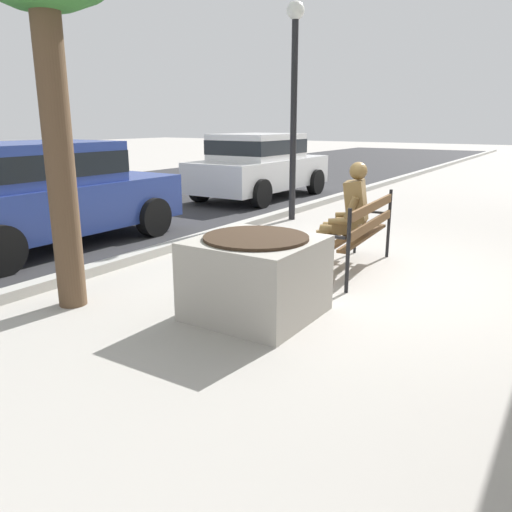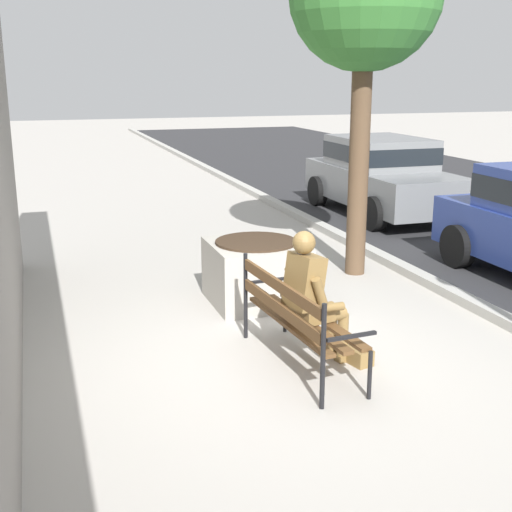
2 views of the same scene
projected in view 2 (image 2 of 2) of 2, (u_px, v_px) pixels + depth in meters
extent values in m
plane|color=#ADA8A0|center=(269.00, 361.00, 6.78)|extent=(80.00, 80.00, 0.00)
cube|color=#B2AFA8|center=(511.00, 323.00, 7.65)|extent=(60.00, 0.20, 0.12)
cube|color=brown|center=(288.00, 324.00, 6.51)|extent=(1.70, 0.24, 0.04)
cube|color=brown|center=(305.00, 322.00, 6.58)|extent=(1.70, 0.24, 0.04)
cube|color=brown|center=(321.00, 319.00, 6.65)|extent=(1.70, 0.24, 0.04)
cube|color=brown|center=(280.00, 309.00, 6.44)|extent=(1.70, 0.16, 0.11)
cube|color=brown|center=(280.00, 287.00, 6.38)|extent=(1.70, 0.16, 0.11)
cylinder|color=black|center=(285.00, 312.00, 7.50)|extent=(0.04, 0.04, 0.45)
cylinder|color=black|center=(246.00, 296.00, 7.26)|extent=(0.04, 0.04, 0.95)
cube|color=black|center=(269.00, 280.00, 7.32)|extent=(0.07, 0.48, 0.03)
cylinder|color=black|center=(370.00, 375.00, 5.93)|extent=(0.04, 0.04, 0.45)
cylinder|color=black|center=(323.00, 357.00, 5.69)|extent=(0.04, 0.04, 0.95)
cube|color=black|center=(352.00, 336.00, 5.75)|extent=(0.07, 0.48, 0.03)
cube|color=olive|center=(312.00, 311.00, 6.54)|extent=(0.40, 0.39, 0.16)
cube|color=olive|center=(304.00, 281.00, 6.41)|extent=(0.42, 0.37, 0.55)
sphere|color=olive|center=(304.00, 243.00, 6.30)|extent=(0.22, 0.22, 0.22)
cylinder|color=olive|center=(293.00, 280.00, 6.61)|extent=(0.13, 0.20, 0.29)
cylinder|color=olive|center=(303.00, 294.00, 6.73)|extent=(0.14, 0.28, 0.10)
cylinder|color=olive|center=(320.00, 292.00, 6.25)|extent=(0.13, 0.20, 0.29)
cylinder|color=olive|center=(332.00, 307.00, 6.35)|extent=(0.14, 0.28, 0.10)
cylinder|color=olive|center=(318.00, 310.00, 6.69)|extent=(0.21, 0.38, 0.14)
cylinder|color=olive|center=(331.00, 332.00, 6.86)|extent=(0.11, 0.11, 0.50)
cube|color=olive|center=(336.00, 350.00, 6.94)|extent=(0.16, 0.26, 0.07)
cylinder|color=olive|center=(329.00, 315.00, 6.55)|extent=(0.21, 0.38, 0.14)
cylinder|color=olive|center=(343.00, 338.00, 6.71)|extent=(0.11, 0.11, 0.50)
cube|color=olive|center=(347.00, 356.00, 6.79)|extent=(0.16, 0.26, 0.07)
cube|color=olive|center=(358.00, 356.00, 6.70)|extent=(0.31, 0.24, 0.16)
cube|color=#A8A399|center=(256.00, 273.00, 8.44)|extent=(1.12, 1.12, 0.77)
cylinder|color=#38281C|center=(256.00, 242.00, 8.34)|extent=(1.01, 1.01, 0.03)
cylinder|color=brown|center=(359.00, 166.00, 9.40)|extent=(0.28, 0.28, 3.11)
cube|color=slate|center=(382.00, 185.00, 13.78)|extent=(4.11, 1.72, 0.70)
cube|color=slate|center=(380.00, 152.00, 13.75)|extent=(2.14, 1.58, 0.60)
cube|color=black|center=(380.00, 152.00, 13.75)|extent=(2.15, 1.59, 0.33)
cylinder|color=black|center=(455.00, 208.00, 12.88)|extent=(0.64, 0.22, 0.64)
cylinder|color=black|center=(375.00, 214.00, 12.37)|extent=(0.64, 0.22, 0.64)
cylinder|color=black|center=(387.00, 187.00, 15.33)|extent=(0.64, 0.22, 0.64)
cylinder|color=black|center=(318.00, 191.00, 14.82)|extent=(0.64, 0.22, 0.64)
cylinder|color=black|center=(458.00, 246.00, 10.02)|extent=(0.64, 0.22, 0.64)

